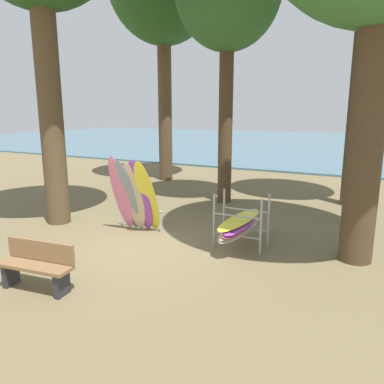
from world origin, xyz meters
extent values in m
plane|color=brown|center=(0.00, 0.00, 0.00)|extent=(80.00, 80.00, 0.00)
cube|color=#477084|center=(0.00, 29.76, 0.05)|extent=(80.00, 36.00, 0.10)
cylinder|color=brown|center=(-3.07, 0.40, 3.36)|extent=(0.62, 0.62, 6.72)
cylinder|color=#4C3823|center=(4.55, 1.26, 2.96)|extent=(0.67, 0.67, 5.92)
cylinder|color=brown|center=(-3.84, 7.51, 3.50)|extent=(0.60, 0.60, 6.99)
cylinder|color=#4C3823|center=(0.15, 4.74, 2.88)|extent=(0.46, 0.46, 5.76)
cylinder|color=brown|center=(4.00, 6.27, 3.34)|extent=(0.53, 0.53, 6.67)
ellipsoid|color=pink|center=(-1.04, 0.63, 1.00)|extent=(0.55, 0.70, 2.00)
ellipsoid|color=gray|center=(-0.85, 0.64, 0.95)|extent=(0.56, 0.72, 1.91)
ellipsoid|color=#C6B289|center=(-0.66, 0.66, 0.92)|extent=(0.56, 0.68, 1.85)
ellipsoid|color=purple|center=(-0.47, 0.68, 0.97)|extent=(0.53, 0.72, 1.94)
ellipsoid|color=yellow|center=(-0.28, 0.70, 0.96)|extent=(0.58, 0.89, 1.93)
cylinder|color=#9EA0A5|center=(-1.26, 0.94, 0.28)|extent=(0.04, 0.04, 0.55)
cylinder|color=#9EA0A5|center=(-0.06, 0.96, 0.28)|extent=(0.04, 0.04, 0.55)
cylinder|color=#9EA0A5|center=(-0.66, 0.95, 0.55)|extent=(1.35, 0.06, 0.04)
cylinder|color=#9EA0A5|center=(1.58, 0.63, 0.62)|extent=(0.05, 0.05, 1.25)
cylinder|color=#9EA0A5|center=(2.68, 0.63, 0.62)|extent=(0.05, 0.05, 1.25)
cylinder|color=#9EA0A5|center=(1.58, 1.23, 0.62)|extent=(0.05, 0.05, 1.25)
cylinder|color=#9EA0A5|center=(2.68, 1.23, 0.62)|extent=(0.05, 0.05, 1.25)
cylinder|color=#9EA0A5|center=(2.13, 0.63, 0.35)|extent=(1.10, 0.04, 0.04)
cylinder|color=#9EA0A5|center=(2.13, 0.63, 0.80)|extent=(1.10, 0.04, 0.04)
cylinder|color=#9EA0A5|center=(2.13, 1.23, 0.35)|extent=(1.10, 0.04, 0.04)
cylinder|color=#9EA0A5|center=(2.13, 1.23, 0.80)|extent=(1.10, 0.04, 0.04)
ellipsoid|color=white|center=(2.08, 0.93, 0.40)|extent=(0.54, 2.11, 0.06)
ellipsoid|color=#C6B289|center=(2.11, 0.93, 0.46)|extent=(0.56, 2.11, 0.06)
ellipsoid|color=pink|center=(2.11, 0.93, 0.52)|extent=(0.58, 2.12, 0.06)
ellipsoid|color=purple|center=(2.13, 0.93, 0.58)|extent=(0.61, 2.12, 0.06)
ellipsoid|color=yellow|center=(2.09, 0.93, 0.64)|extent=(0.61, 2.12, 0.06)
cube|color=#2D2D33|center=(-0.87, -2.81, 0.21)|extent=(0.14, 0.33, 0.42)
cube|color=#2D2D33|center=(0.24, -2.68, 0.21)|extent=(0.14, 0.33, 0.42)
cube|color=olive|center=(-0.32, -2.75, 0.45)|extent=(1.44, 0.57, 0.06)
cube|color=olive|center=(-0.34, -2.57, 0.67)|extent=(1.40, 0.23, 0.36)
camera|label=1|loc=(4.85, -6.83, 3.07)|focal=34.71mm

